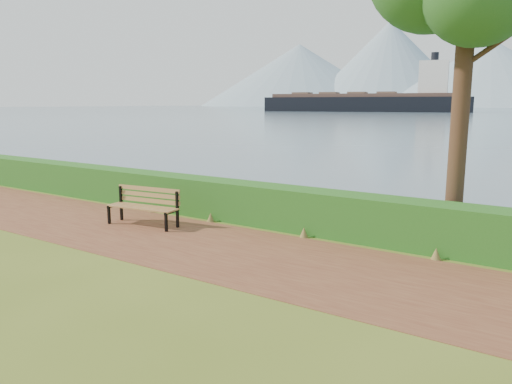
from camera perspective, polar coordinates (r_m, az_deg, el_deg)
The scene contains 5 objects.
ground at distance 10.62m, azimuth -7.57°, elevation -6.34°, with size 140.00×140.00×0.00m, color #4D5F1B.
path at distance 10.84m, azimuth -6.52°, elevation -5.95°, with size 40.00×3.40×0.01m, color #5A2D1E.
hedge at distance 12.50m, azimuth 0.28°, elevation -1.38°, with size 32.00×0.85×1.00m, color #1A4914.
bench at distance 12.63m, azimuth -12.60°, elevation -1.31°, with size 1.93×0.79×0.94m.
cargo_ship at distance 174.71m, azimuth 13.05°, elevation 9.93°, with size 68.86×24.55×20.68m.
Camera 1 is at (6.79, -7.60, 3.00)m, focal length 35.00 mm.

